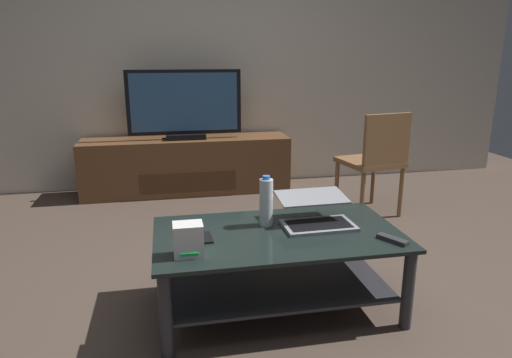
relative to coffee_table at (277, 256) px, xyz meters
name	(u,v)px	position (x,y,z in m)	size (l,w,h in m)	color
ground_plane	(269,300)	(-0.02, 0.08, -0.30)	(7.68, 7.68, 0.00)	#4C3D33
back_wall	(214,45)	(-0.02, 2.57, 1.10)	(6.40, 0.12, 2.80)	beige
coffee_table	(277,256)	(0.00, 0.00, 0.00)	(1.26, 0.71, 0.43)	black
media_cabinet	(187,165)	(-0.35, 2.25, -0.03)	(1.98, 0.44, 0.53)	brown
television	(185,106)	(-0.35, 2.22, 0.54)	(1.06, 0.20, 0.64)	black
dining_chair	(376,158)	(1.14, 1.25, 0.20)	(0.52, 0.52, 0.87)	brown
laptop	(316,214)	(0.23, 0.08, 0.19)	(0.38, 0.36, 0.15)	gray
router_box	(188,240)	(-0.47, -0.19, 0.21)	(0.13, 0.11, 0.15)	white
water_bottle_near	(266,202)	(-0.04, 0.12, 0.26)	(0.07, 0.07, 0.27)	silver
cell_phone	(205,238)	(-0.38, -0.01, 0.14)	(0.07, 0.14, 0.01)	black
tv_remote	(393,239)	(0.52, -0.22, 0.14)	(0.04, 0.16, 0.02)	#2D2D30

